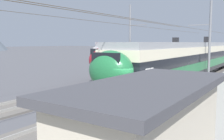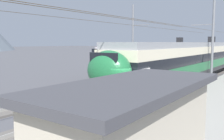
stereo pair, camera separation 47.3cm
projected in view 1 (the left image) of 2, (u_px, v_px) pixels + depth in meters
name	position (u px, v px, depth m)	size (l,w,h in m)	color
ground_plane	(138.00, 113.00, 13.50)	(400.00, 400.00, 0.00)	#4C4C51
platform_slab	(221.00, 125.00, 11.17)	(120.00, 7.01, 0.28)	gray
track_near	(115.00, 108.00, 14.32)	(120.00, 3.00, 0.28)	#5B5651
track_far	(53.00, 97.00, 17.15)	(120.00, 3.00, 0.28)	#5B5651
train_near_platform	(195.00, 57.00, 27.04)	(33.89, 3.00, 4.27)	#2D2D30
train_far_track	(163.00, 55.00, 32.75)	(28.49, 2.96, 4.27)	#2D2D30
catenary_mast_mid	(208.00, 40.00, 24.13)	(45.34, 2.26, 7.78)	slate
catenary_mast_far_side	(131.00, 39.00, 29.20)	(45.34, 2.27, 8.18)	slate
platform_sign	(149.00, 82.00, 11.25)	(0.70, 0.08, 2.39)	#59595B
passenger_walking	(142.00, 113.00, 9.23)	(0.53, 0.22, 1.69)	#383842
handbag_beside_passenger	(146.00, 128.00, 10.01)	(0.32, 0.18, 0.41)	maroon
potted_plant_platform_edge	(190.00, 103.00, 12.70)	(0.55, 0.55, 0.82)	brown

